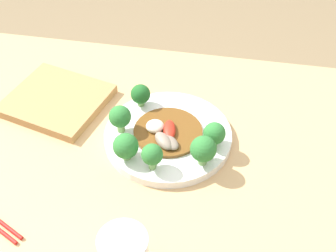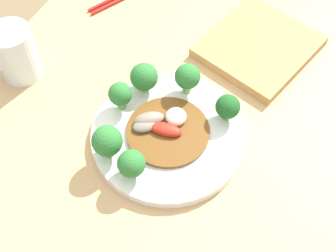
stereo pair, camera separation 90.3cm
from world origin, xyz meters
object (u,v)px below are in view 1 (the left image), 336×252
broccoli_southeast (141,94)px  cutting_board (57,100)px  plate (168,136)px  broccoli_northwest (203,149)px  broccoli_northeast (126,146)px  stirfry_center (166,133)px  broccoli_east (120,117)px  broccoli_west (214,134)px  broccoli_north (152,155)px

broccoli_southeast → cutting_board: bearing=2.7°
plate → broccoli_northwest: bearing=139.6°
broccoli_northeast → stirfry_center: broccoli_northeast is taller
broccoli_east → stirfry_center: broccoli_east is taller
broccoli_southeast → cutting_board: (0.19, 0.01, -0.04)m
broccoli_northeast → stirfry_center: (-0.06, -0.07, -0.02)m
broccoli_east → broccoli_west: broccoli_east is taller
plate → broccoli_northwest: 0.11m
broccoli_northwest → plate: bearing=-40.4°
broccoli_northeast → broccoli_north: bearing=163.4°
plate → broccoli_north: bearing=82.7°
broccoli_northeast → cutting_board: broccoli_northeast is taller
broccoli_east → cutting_board: size_ratio=0.25×
broccoli_west → cutting_board: size_ratio=0.22×
broccoli_east → broccoli_north: bearing=134.0°
plate → broccoli_northeast: (0.07, 0.08, 0.04)m
broccoli_north → broccoli_west: 0.13m
broccoli_southeast → stirfry_center: size_ratio=0.37×
plate → cutting_board: bearing=-14.1°
broccoli_northwest → broccoli_northeast: (0.15, 0.01, -0.01)m
broccoli_southeast → broccoli_west: bearing=151.6°
stirfry_center → broccoli_northeast: bearing=48.6°
broccoli_northeast → plate: bearing=-129.7°
plate → stirfry_center: size_ratio=1.85×
broccoli_northwest → broccoli_east: bearing=-18.1°
broccoli_north → cutting_board: size_ratio=0.23×
plate → broccoli_east: bearing=6.1°
broccoli_southeast → broccoli_north: broccoli_north is taller
stirfry_center → broccoli_north: bearing=83.5°
broccoli_northeast → stirfry_center: bearing=-131.4°
plate → stirfry_center: bearing=73.0°
stirfry_center → broccoli_west: bearing=175.0°
broccoli_northwest → cutting_board: 0.37m
broccoli_east → broccoli_west: (-0.19, 0.01, -0.01)m
plate → broccoli_west: 0.10m
broccoli_north → stirfry_center: broccoli_north is taller
broccoli_northeast → cutting_board: size_ratio=0.23×
stirfry_center → cutting_board: (0.26, -0.07, -0.02)m
stirfry_center → cutting_board: size_ratio=0.58×
cutting_board → broccoli_west: bearing=167.2°
broccoli_west → cutting_board: broccoli_west is taller
broccoli_southeast → broccoli_east: 0.09m
plate → broccoli_northwest: (-0.08, 0.07, 0.05)m
broccoli_northwest → cutting_board: bearing=-21.3°
broccoli_southeast → broccoli_northeast: size_ratio=0.91×
plate → broccoli_west: bearing=170.6°
broccoli_southeast → broccoli_northeast: (-0.01, 0.16, 0.00)m
broccoli_southeast → stirfry_center: bearing=130.9°
plate → cutting_board: 0.27m
plate → stirfry_center: 0.02m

